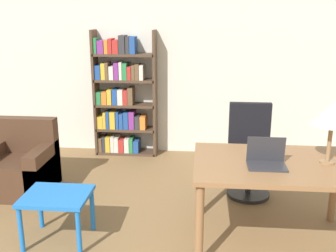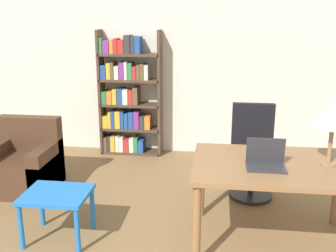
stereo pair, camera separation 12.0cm
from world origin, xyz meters
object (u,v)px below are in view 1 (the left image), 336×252
(office_chair, at_px, (249,153))
(armchair, at_px, (19,168))
(desk, at_px, (276,173))
(side_table_blue, at_px, (57,202))
(table_lamp, at_px, (333,115))
(bookshelf, at_px, (121,98))
(laptop, at_px, (266,160))

(office_chair, xyz_separation_m, armchair, (-2.68, -0.18, -0.20))
(desk, xyz_separation_m, side_table_blue, (-1.95, -0.17, -0.29))
(desk, relative_size, table_lamp, 2.68)
(desk, xyz_separation_m, bookshelf, (-1.85, 2.26, 0.17))
(office_chair, height_order, bookshelf, bookshelf)
(laptop, bearing_deg, table_lamp, 12.37)
(office_chair, relative_size, armchair, 1.26)
(laptop, xyz_separation_m, side_table_blue, (-1.85, -0.08, -0.44))
(desk, height_order, office_chair, office_chair)
(table_lamp, xyz_separation_m, side_table_blue, (-2.39, -0.20, -0.82))
(armchair, distance_m, bookshelf, 1.79)
(bookshelf, bearing_deg, side_table_blue, -92.44)
(desk, xyz_separation_m, table_lamp, (0.43, 0.03, 0.53))
(desk, xyz_separation_m, office_chair, (-0.11, 1.03, -0.19))
(laptop, height_order, bookshelf, bookshelf)
(table_lamp, xyz_separation_m, armchair, (-3.23, 0.82, -0.92))
(laptop, xyz_separation_m, bookshelf, (-1.74, 2.35, 0.02))
(desk, relative_size, office_chair, 1.37)
(table_lamp, relative_size, office_chair, 0.51)
(desk, bearing_deg, office_chair, 96.25)
(desk, xyz_separation_m, armchair, (-2.80, 0.85, -0.39))
(desk, relative_size, laptop, 4.47)
(desk, bearing_deg, side_table_blue, -175.11)
(desk, distance_m, side_table_blue, 1.98)
(desk, xyz_separation_m, laptop, (-0.11, -0.09, 0.15))
(side_table_blue, bearing_deg, bookshelf, 87.56)
(armchair, relative_size, bookshelf, 0.46)
(table_lamp, height_order, bookshelf, bookshelf)
(office_chair, bearing_deg, table_lamp, -61.31)
(office_chair, xyz_separation_m, side_table_blue, (-1.84, -1.20, -0.09))
(side_table_blue, height_order, armchair, armchair)
(side_table_blue, xyz_separation_m, armchair, (-0.84, 1.01, -0.11))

